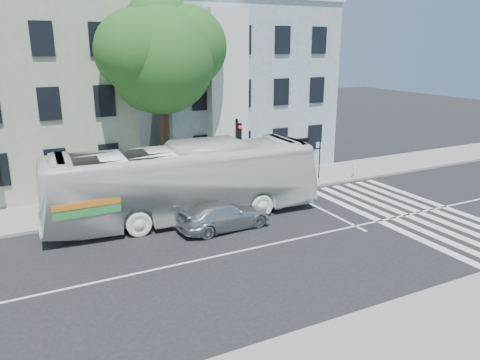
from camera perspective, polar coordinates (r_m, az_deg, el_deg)
ground at (r=19.63m, az=-0.84°, el=-8.85°), size 120.00×120.00×0.00m
sidewalk_far at (r=26.53m, az=-8.52°, el=-2.10°), size 80.00×4.00×0.15m
building_left at (r=31.11m, az=-25.78°, el=9.40°), size 12.00×10.00×11.00m
building_right at (r=34.46m, az=-1.50°, el=11.47°), size 12.00×10.00×11.00m
street_tree at (r=25.95m, az=-9.66°, el=14.89°), size 7.30×5.90×11.10m
bus at (r=22.97m, az=-6.82°, el=-0.22°), size 3.91×13.59×3.74m
sedan at (r=21.88m, az=-1.92°, el=-4.32°), size 2.08×4.58×1.30m
hedge at (r=24.26m, az=-12.58°, el=-3.00°), size 8.52×2.23×0.70m
traffic_signal at (r=25.13m, az=-0.29°, el=3.81°), size 0.44×0.54×4.54m
fire_hydrant at (r=30.67m, az=13.79°, el=0.97°), size 0.42×0.29×0.73m
far_sign_pole at (r=29.88m, az=9.65°, el=3.19°), size 0.45×0.17×2.47m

